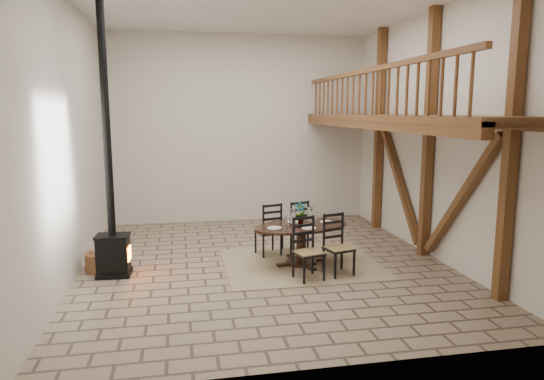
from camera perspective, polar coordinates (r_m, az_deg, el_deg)
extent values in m
plane|color=#8B725C|center=(9.68, -0.85, -8.67)|extent=(8.00, 8.00, 0.00)
cube|color=beige|center=(13.18, -3.93, 7.15)|extent=(7.00, 0.02, 5.00)
cube|color=beige|center=(5.34, 6.61, 4.02)|extent=(7.00, 0.02, 5.00)
cube|color=beige|center=(9.28, -22.79, 5.57)|extent=(0.02, 8.00, 5.00)
cube|color=beige|center=(10.42, 18.55, 6.14)|extent=(0.02, 8.00, 5.00)
cube|color=brown|center=(8.26, 26.33, 4.96)|extent=(0.18, 0.18, 5.00)
cube|color=brown|center=(10.36, 17.97, 6.15)|extent=(0.18, 0.18, 5.00)
cube|color=brown|center=(12.61, 12.49, 6.86)|extent=(0.18, 0.18, 5.00)
cube|color=brown|center=(9.41, 21.28, -1.05)|extent=(0.14, 2.16, 2.54)
cube|color=brown|center=(11.57, 14.73, 1.10)|extent=(0.14, 2.16, 2.54)
cube|color=brown|center=(10.35, 18.05, 7.81)|extent=(0.20, 7.80, 0.20)
cube|color=brown|center=(10.04, 14.63, 8.22)|extent=(1.60, 7.80, 0.12)
cube|color=brown|center=(9.76, 10.86, 7.74)|extent=(0.18, 7.80, 0.22)
cube|color=brown|center=(9.79, 11.04, 13.60)|extent=(0.09, 7.60, 0.09)
cube|color=brown|center=(9.77, 10.97, 11.14)|extent=(0.06, 7.60, 0.86)
cube|color=tan|center=(9.67, 3.43, -8.65)|extent=(3.00, 2.50, 0.02)
ellipsoid|color=black|center=(9.46, 3.47, -4.24)|extent=(2.16, 1.61, 0.04)
cylinder|color=black|center=(9.56, 3.45, -6.56)|extent=(0.19, 0.19, 0.71)
cylinder|color=black|center=(9.66, 3.43, -8.42)|extent=(0.59, 0.59, 0.06)
cube|color=#A77D4D|center=(8.67, 4.34, -7.35)|extent=(0.56, 0.55, 0.04)
cube|color=black|center=(8.75, 4.31, -9.00)|extent=(0.54, 0.54, 0.49)
cube|color=black|center=(8.76, 3.70, -5.15)|extent=(0.40, 0.14, 0.64)
cube|color=#A77D4D|center=(8.99, 7.87, -6.80)|extent=(0.56, 0.55, 0.04)
cube|color=black|center=(9.07, 7.84, -8.40)|extent=(0.54, 0.54, 0.49)
cube|color=black|center=(9.08, 7.22, -4.69)|extent=(0.40, 0.14, 0.64)
cube|color=#A77D4D|center=(10.12, -0.45, -4.89)|extent=(0.56, 0.55, 0.04)
cube|color=black|center=(10.19, -0.45, -6.33)|extent=(0.54, 0.54, 0.49)
cube|color=black|center=(9.87, 0.04, -3.47)|extent=(0.40, 0.14, 0.64)
cube|color=#A77D4D|center=(10.40, 2.73, -4.52)|extent=(0.56, 0.55, 0.04)
cube|color=black|center=(10.46, 2.72, -5.92)|extent=(0.54, 0.54, 0.49)
cube|color=black|center=(10.16, 3.28, -3.13)|extent=(0.40, 0.14, 0.64)
cube|color=white|center=(9.46, 3.47, -4.09)|extent=(1.62, 1.09, 0.01)
cube|color=white|center=(9.44, 3.48, -3.60)|extent=(1.00, 0.55, 0.18)
cylinder|color=white|center=(9.33, 2.46, -3.23)|extent=(0.12, 0.12, 0.34)
cylinder|color=white|center=(9.51, 4.49, -3.01)|extent=(0.12, 0.12, 0.34)
cylinder|color=silver|center=(9.35, 2.45, -3.77)|extent=(0.06, 0.06, 0.16)
cylinder|color=silver|center=(9.53, 4.48, -3.54)|extent=(0.06, 0.06, 0.16)
imported|color=#4C723F|center=(9.45, 3.33, -2.75)|extent=(0.27, 0.21, 0.44)
cube|color=black|center=(9.45, -18.05, -9.30)|extent=(0.62, 0.50, 0.09)
cube|color=black|center=(9.35, -18.17, -7.16)|extent=(0.58, 0.45, 0.64)
cube|color=#FF590C|center=(9.30, -16.43, -7.16)|extent=(0.04, 0.26, 0.26)
cube|color=black|center=(9.26, -18.27, -5.14)|extent=(0.62, 0.49, 0.04)
cylinder|color=black|center=(8.99, -18.97, 8.16)|extent=(0.14, 0.14, 4.23)
cylinder|color=brown|center=(9.79, -19.63, -7.97)|extent=(0.52, 0.52, 0.34)
cube|color=#9B7456|center=(9.73, -19.70, -6.78)|extent=(0.28, 0.28, 0.10)
cube|color=#9B7456|center=(10.13, -18.64, -7.67)|extent=(0.38, 0.30, 0.23)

